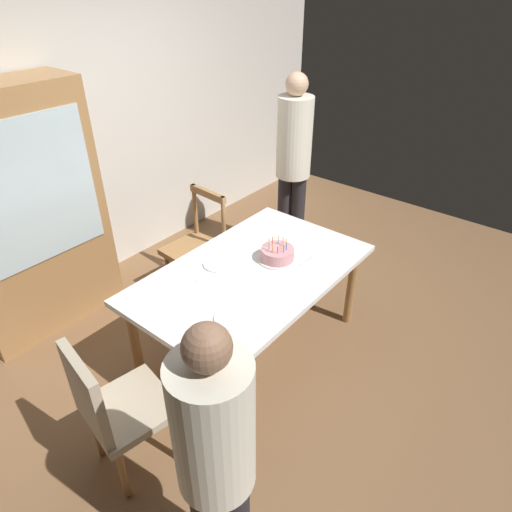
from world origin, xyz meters
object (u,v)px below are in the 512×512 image
(plate_far_side, at_px, (219,264))
(dining_table, at_px, (252,280))
(plate_near_celebrant, at_px, (232,319))
(person_celebrant, at_px, (216,456))
(person_guest, at_px, (293,159))
(china_cabinet, at_px, (26,216))
(birthday_cake, at_px, (277,254))
(chair_upholstered, at_px, (113,407))
(chair_spindle_back, at_px, (196,249))

(plate_far_side, bearing_deg, dining_table, -69.95)
(dining_table, bearing_deg, plate_near_celebrant, -153.52)
(plate_near_celebrant, xyz_separation_m, person_celebrant, (-0.80, -0.62, 0.16))
(dining_table, xyz_separation_m, person_guest, (1.31, 0.58, 0.37))
(plate_near_celebrant, relative_size, china_cabinet, 0.12)
(plate_near_celebrant, bearing_deg, birthday_cake, 14.45)
(plate_far_side, height_order, chair_upholstered, chair_upholstered)
(person_celebrant, bearing_deg, chair_spindle_back, 48.01)
(person_guest, xyz_separation_m, china_cabinet, (-2.06, 0.98, -0.07))
(birthday_cake, bearing_deg, dining_table, 166.65)
(person_celebrant, relative_size, china_cabinet, 0.83)
(china_cabinet, bearing_deg, person_guest, -25.41)
(birthday_cake, xyz_separation_m, chair_upholstered, (-1.47, 0.00, -0.24))
(plate_far_side, relative_size, chair_spindle_back, 0.23)
(plate_near_celebrant, height_order, person_celebrant, person_celebrant)
(plate_far_side, distance_m, china_cabinet, 1.50)
(person_celebrant, xyz_separation_m, person_guest, (2.57, 1.43, 0.13))
(plate_far_side, xyz_separation_m, person_celebrant, (-1.18, -1.09, 0.16))
(dining_table, distance_m, plate_far_side, 0.26)
(plate_near_celebrant, distance_m, china_cabinet, 1.83)
(dining_table, relative_size, plate_near_celebrant, 7.74)
(dining_table, relative_size, person_celebrant, 1.08)
(person_celebrant, bearing_deg, plate_far_side, 42.77)
(dining_table, distance_m, birthday_cake, 0.27)
(dining_table, height_order, chair_upholstered, chair_upholstered)
(chair_spindle_back, bearing_deg, china_cabinet, 144.54)
(plate_near_celebrant, height_order, plate_far_side, same)
(plate_near_celebrant, relative_size, person_celebrant, 0.14)
(plate_near_celebrant, relative_size, chair_spindle_back, 0.23)
(birthday_cake, xyz_separation_m, person_celebrant, (-1.49, -0.80, 0.12))
(person_guest, bearing_deg, person_celebrant, -150.87)
(chair_upholstered, height_order, person_celebrant, person_celebrant)
(person_celebrant, bearing_deg, person_guest, 29.13)
(birthday_cake, bearing_deg, chair_spindle_back, 87.85)
(person_celebrant, distance_m, person_guest, 2.95)
(plate_far_side, distance_m, chair_spindle_back, 0.75)
(dining_table, bearing_deg, birthday_cake, -13.35)
(dining_table, bearing_deg, person_celebrant, -145.85)
(birthday_cake, relative_size, person_celebrant, 0.18)
(birthday_cake, height_order, person_guest, person_guest)
(dining_table, distance_m, chair_upholstered, 1.25)
(dining_table, height_order, plate_far_side, plate_far_side)
(birthday_cake, distance_m, chair_upholstered, 1.49)
(dining_table, xyz_separation_m, chair_spindle_back, (0.26, 0.84, -0.19))
(chair_spindle_back, distance_m, chair_upholstered, 1.74)
(dining_table, height_order, birthday_cake, birthday_cake)
(plate_far_side, xyz_separation_m, chair_upholstered, (-1.15, -0.28, -0.20))
(birthday_cake, xyz_separation_m, chair_spindle_back, (0.03, 0.89, -0.32))
(birthday_cake, relative_size, china_cabinet, 0.15)
(dining_table, bearing_deg, china_cabinet, 115.78)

